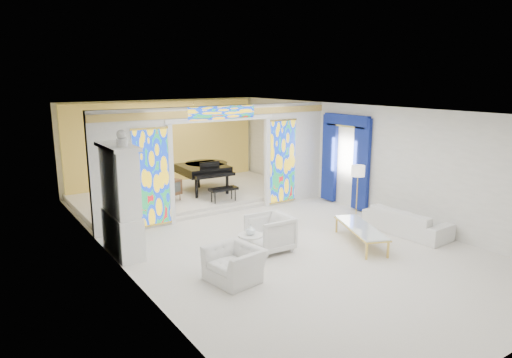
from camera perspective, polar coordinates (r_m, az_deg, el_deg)
floor at (r=11.23m, az=0.76°, el=-6.83°), size 12.00×12.00×0.00m
ceiling at (r=10.61m, az=0.81°, el=8.64°), size 7.00×12.00×0.02m
wall_back at (r=16.06m, az=-11.45°, el=4.34°), size 7.00×0.02×3.00m
wall_left at (r=9.35m, az=-17.22°, el=-1.79°), size 0.02×12.00×3.00m
wall_right at (r=13.09m, az=13.54°, el=2.41°), size 0.02×12.00×3.00m
partition_wall at (r=12.46m, az=-4.42°, el=2.94°), size 7.00×0.22×3.00m
stained_glass_left at (r=11.59m, az=-12.91°, el=0.16°), size 0.90×0.04×2.40m
stained_glass_right at (r=13.53m, az=3.35°, el=2.20°), size 0.90×0.04×2.40m
stained_glass_transom at (r=12.23m, az=-4.27°, el=8.27°), size 2.00×0.04×0.34m
alcove_platform at (r=14.62m, az=-8.37°, el=-1.98°), size 6.80×3.80×0.18m
gold_curtain_back at (r=15.95m, az=-11.29°, el=4.29°), size 6.70×0.10×2.90m
chandelier at (r=14.21m, az=-7.77°, el=7.69°), size 0.48×0.48×0.30m
blue_drapes at (r=13.48m, az=11.09°, el=3.15°), size 0.14×1.85×2.65m
china_cabinet at (r=10.06m, az=-16.53°, el=-2.69°), size 0.56×1.46×2.72m
armchair_left at (r=8.67m, az=-2.72°, el=-10.58°), size 1.00×1.11×0.64m
armchair_right at (r=10.06m, az=1.76°, el=-6.75°), size 0.91×0.89×0.80m
sofa at (r=11.74m, az=18.29°, el=-5.02°), size 0.93×2.14×0.61m
side_table at (r=9.36m, az=-0.69°, el=-8.20°), size 0.64×0.64×0.62m
vase at (r=9.25m, az=-0.70°, el=-6.32°), size 0.23×0.23×0.21m
coffee_table at (r=10.68m, az=12.96°, el=-6.00°), size 1.27×1.96×0.42m
floor_lamp at (r=12.36m, az=12.62°, el=0.68°), size 0.44×0.44×1.46m
grand_piano at (r=14.61m, az=-6.36°, el=1.26°), size 1.72×2.62×1.04m
tv_console at (r=13.53m, az=-10.53°, el=-1.06°), size 0.65×0.55×0.63m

